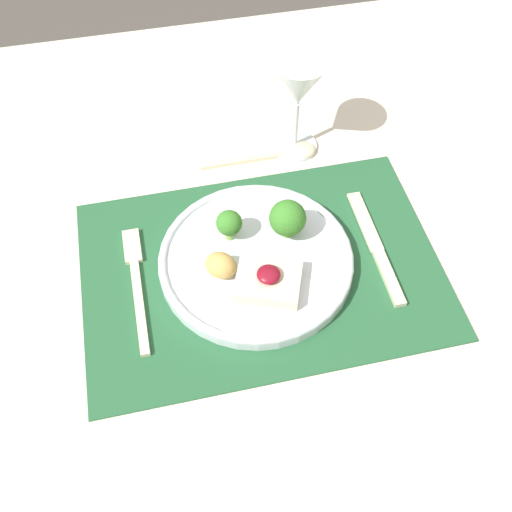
{
  "coord_description": "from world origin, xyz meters",
  "views": [
    {
      "loc": [
        -0.11,
        -0.47,
        1.46
      ],
      "look_at": [
        -0.01,
        0.01,
        0.8
      ],
      "focal_mm": 42.0,
      "sensor_mm": 36.0,
      "label": 1
    }
  ],
  "objects_px": {
    "spoon": "(285,153)",
    "wine_glass_near": "(298,87)",
    "dinner_plate": "(257,258)",
    "fork": "(136,279)",
    "knife": "(379,254)"
  },
  "relations": [
    {
      "from": "knife",
      "to": "dinner_plate",
      "type": "bearing_deg",
      "value": 173.24
    },
    {
      "from": "knife",
      "to": "fork",
      "type": "bearing_deg",
      "value": 175.18
    },
    {
      "from": "dinner_plate",
      "to": "fork",
      "type": "height_order",
      "value": "dinner_plate"
    },
    {
      "from": "knife",
      "to": "wine_glass_near",
      "type": "distance_m",
      "value": 0.27
    },
    {
      "from": "wine_glass_near",
      "to": "dinner_plate",
      "type": "bearing_deg",
      "value": -116.77
    },
    {
      "from": "dinner_plate",
      "to": "knife",
      "type": "height_order",
      "value": "dinner_plate"
    },
    {
      "from": "knife",
      "to": "wine_glass_near",
      "type": "height_order",
      "value": "wine_glass_near"
    },
    {
      "from": "spoon",
      "to": "fork",
      "type": "bearing_deg",
      "value": -146.28
    },
    {
      "from": "fork",
      "to": "wine_glass_near",
      "type": "height_order",
      "value": "wine_glass_near"
    },
    {
      "from": "dinner_plate",
      "to": "knife",
      "type": "bearing_deg",
      "value": -7.03
    },
    {
      "from": "fork",
      "to": "dinner_plate",
      "type": "bearing_deg",
      "value": -0.92
    },
    {
      "from": "spoon",
      "to": "wine_glass_near",
      "type": "height_order",
      "value": "wine_glass_near"
    },
    {
      "from": "wine_glass_near",
      "to": "knife",
      "type": "bearing_deg",
      "value": -76.05
    },
    {
      "from": "dinner_plate",
      "to": "wine_glass_near",
      "type": "xyz_separation_m",
      "value": [
        0.11,
        0.22,
        0.1
      ]
    },
    {
      "from": "dinner_plate",
      "to": "wine_glass_near",
      "type": "height_order",
      "value": "wine_glass_near"
    }
  ]
}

